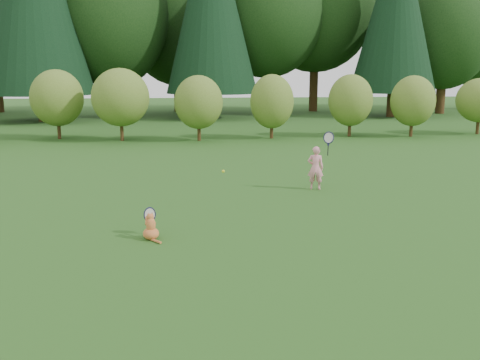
{
  "coord_description": "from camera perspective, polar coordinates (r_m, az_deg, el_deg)",
  "views": [
    {
      "loc": [
        -0.88,
        -9.14,
        2.72
      ],
      "look_at": [
        0.2,
        0.8,
        0.7
      ],
      "focal_mm": 40.0,
      "sensor_mm": 36.0,
      "label": 1
    }
  ],
  "objects": [
    {
      "name": "ground",
      "position": [
        9.57,
        -0.67,
        -5.08
      ],
      "size": [
        100.0,
        100.0,
        0.0
      ],
      "primitive_type": "plane",
      "color": "#1C4914",
      "rests_on": "ground"
    },
    {
      "name": "cat",
      "position": [
        9.0,
        -9.51,
        -4.79
      ],
      "size": [
        0.38,
        0.61,
        0.62
      ],
      "rotation": [
        0.0,
        0.0,
        0.2
      ],
      "color": "#C34B25",
      "rests_on": "ground"
    },
    {
      "name": "tennis_ball",
      "position": [
        10.64,
        -1.8,
        0.94
      ],
      "size": [
        0.06,
        0.06,
        0.06
      ],
      "color": "#BBC817",
      "rests_on": "ground"
    },
    {
      "name": "shrub_row",
      "position": [
        22.19,
        -3.96,
        7.98
      ],
      "size": [
        28.0,
        3.0,
        2.8
      ],
      "primitive_type": null,
      "color": "#516B21",
      "rests_on": "ground"
    },
    {
      "name": "child",
      "position": [
        12.68,
        8.11,
        1.4
      ],
      "size": [
        0.61,
        0.42,
        1.53
      ],
      "rotation": [
        0.0,
        0.0,
        2.86
      ],
      "color": "pink",
      "rests_on": "ground"
    }
  ]
}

